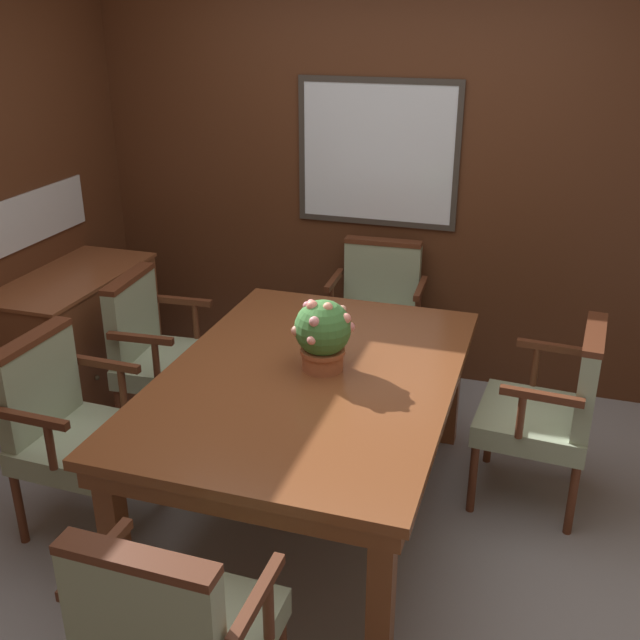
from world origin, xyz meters
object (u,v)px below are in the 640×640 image
potted_plant (323,333)px  chair_head_far (377,310)px  chair_left_near (70,425)px  chair_left_far (159,349)px  chair_head_near (173,634)px  dining_table (310,390)px  chair_right_far (552,407)px  sideboard_cabinet (79,341)px

potted_plant → chair_head_far: bearing=92.3°
chair_left_near → chair_left_far: (-0.01, 0.84, 0.00)m
chair_head_near → chair_head_far: size_ratio=1.00×
chair_head_near → chair_left_far: bearing=-59.1°
dining_table → chair_left_far: bearing=156.7°
dining_table → chair_right_far: size_ratio=2.00×
chair_right_far → chair_left_far: bearing=-86.2°
chair_head_near → chair_left_near: size_ratio=1.00×
potted_plant → chair_right_far: bearing=20.0°
chair_right_far → chair_head_near: 2.08m
chair_head_near → chair_left_near: same height
chair_right_far → sideboard_cabinet: chair_right_far is taller
dining_table → chair_head_near: 1.36m
dining_table → potted_plant: bearing=57.0°
chair_head_near → chair_left_far: size_ratio=1.00×
chair_left_far → sideboard_cabinet: bearing=72.1°
chair_head_far → chair_left_near: bearing=-122.2°
chair_left_near → potted_plant: potted_plant is taller
dining_table → chair_right_far: (1.07, 0.44, -0.14)m
chair_left_near → chair_right_far: bearing=-66.6°
chair_right_far → chair_head_far: 1.42m
chair_right_far → potted_plant: (-1.03, -0.37, 0.40)m
chair_left_near → dining_table: bearing=-67.0°
chair_head_far → potted_plant: size_ratio=2.76×
chair_left_near → chair_head_far: size_ratio=1.00×
dining_table → chair_head_far: 1.37m
sideboard_cabinet → chair_left_far: bearing=-13.7°
chair_left_near → chair_head_far: bearing=-28.3°
chair_head_near → chair_left_far: (-1.04, 1.80, 0.00)m
chair_head_near → sideboard_cabinet: bearing=-48.6°
chair_head_far → sideboard_cabinet: 1.82m
chair_head_far → sideboard_cabinet: bearing=-157.5°
chair_left_far → sideboard_cabinet: 0.66m
chair_right_far → sideboard_cabinet: bearing=-89.4°
potted_plant → dining_table: bearing=-123.0°
chair_right_far → chair_head_near: (-1.06, -1.79, 0.00)m
chair_right_far → chair_head_far: bearing=-126.6°
dining_table → chair_head_far: bearing=90.5°
chair_right_far → chair_left_near: (-2.09, -0.83, 0.00)m
dining_table → chair_left_far: chair_left_far is taller
chair_head_near → chair_head_far: bearing=-88.7°
chair_head_near → sideboard_cabinet: 2.57m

